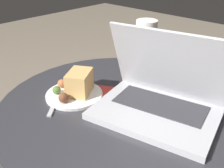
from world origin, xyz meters
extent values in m
cylinder|color=#515156|center=(0.00, 0.00, 0.25)|extent=(0.06, 0.06, 0.47)
cylinder|color=#2D2D33|center=(0.00, 0.00, 0.49)|extent=(0.72, 0.72, 0.02)
cube|color=#B7332D|center=(-0.12, -0.04, 0.50)|extent=(0.23, 0.20, 0.00)
cube|color=#B2B2B7|center=(0.11, 0.02, 0.51)|extent=(0.36, 0.29, 0.02)
cube|color=#333338|center=(0.10, 0.05, 0.52)|extent=(0.27, 0.16, 0.00)
cube|color=#B2B2B7|center=(0.09, 0.09, 0.62)|extent=(0.33, 0.15, 0.21)
cube|color=black|center=(0.10, 0.08, 0.62)|extent=(0.30, 0.14, 0.19)
cylinder|color=#C6701E|center=(-0.03, 0.14, 0.59)|extent=(0.06, 0.06, 0.18)
cylinder|color=white|center=(-0.03, 0.14, 0.70)|extent=(0.06, 0.06, 0.03)
cylinder|color=white|center=(-0.13, -0.06, 0.50)|extent=(0.17, 0.17, 0.01)
cube|color=tan|center=(-0.12, -0.05, 0.54)|extent=(0.10, 0.11, 0.07)
sphere|color=#4C6B33|center=(-0.17, -0.10, 0.52)|extent=(0.03, 0.03, 0.03)
sphere|color=#9E5B38|center=(-0.19, -0.06, 0.52)|extent=(0.03, 0.03, 0.03)
sphere|color=brown|center=(-0.12, -0.12, 0.52)|extent=(0.03, 0.03, 0.03)
cube|color=#B2B2B7|center=(-0.13, -0.14, 0.50)|extent=(0.08, 0.10, 0.00)
cube|color=#B2B2B7|center=(-0.19, -0.08, 0.50)|extent=(0.05, 0.05, 0.00)
camera|label=1|loc=(0.43, -0.50, 0.91)|focal=42.00mm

